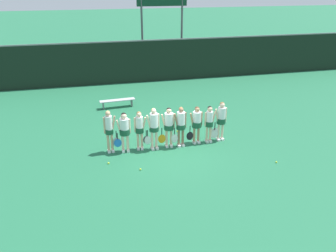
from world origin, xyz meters
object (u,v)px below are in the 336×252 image
object	(u,v)px
player_7	(209,122)
tennis_ball_3	(157,140)
scoreboard	(162,3)
player_1	(124,129)
tennis_ball_2	(109,163)
tennis_ball_5	(156,130)
bench_courtside	(117,101)
player_2	(140,128)
player_4	(169,124)
player_5	(181,124)
tennis_ball_0	(276,162)
player_8	(221,118)
tennis_ball_4	(140,169)
player_0	(109,129)
player_3	(154,125)
player_6	(197,122)
tennis_ball_1	(177,131)

from	to	relation	value
player_7	tennis_ball_3	distance (m)	2.41
scoreboard	player_1	world-z (taller)	scoreboard
tennis_ball_2	tennis_ball_5	bearing A→B (deg)	47.46
bench_courtside	scoreboard	bearing A→B (deg)	52.91
player_2	player_4	bearing A→B (deg)	2.35
player_5	tennis_ball_0	size ratio (longest dim) A/B	26.40
player_2	player_8	xyz separation A→B (m)	(3.49, 0.03, 0.08)
tennis_ball_2	player_1	bearing A→B (deg)	49.04
tennis_ball_0	tennis_ball_4	world-z (taller)	tennis_ball_4
player_0	player_5	distance (m)	2.88
scoreboard	bench_courtside	xyz separation A→B (m)	(-3.78, -5.92, -4.55)
player_3	tennis_ball_0	size ratio (longest dim) A/B	27.25
player_5	player_1	bearing A→B (deg)	171.62
scoreboard	player_1	bearing A→B (deg)	-109.58
bench_courtside	player_7	world-z (taller)	player_7
tennis_ball_3	tennis_ball_2	bearing A→B (deg)	-144.72
bench_courtside	player_0	world-z (taller)	player_0
tennis_ball_2	tennis_ball_3	distance (m)	2.67
player_6	scoreboard	bearing A→B (deg)	83.16
tennis_ball_4	tennis_ball_0	bearing A→B (deg)	-7.31
scoreboard	tennis_ball_5	size ratio (longest dim) A/B	92.87
bench_courtside	tennis_ball_2	size ratio (longest dim) A/B	27.33
player_1	player_8	bearing A→B (deg)	2.83
player_3	bench_courtside	bearing A→B (deg)	94.55
player_5	player_6	xyz separation A→B (m)	(0.72, 0.14, -0.05)
player_2	player_4	distance (m)	1.19
player_2	player_1	bearing A→B (deg)	-168.93
player_7	player_0	bearing A→B (deg)	178.05
player_0	tennis_ball_0	world-z (taller)	player_0
tennis_ball_0	tennis_ball_2	distance (m)	6.39
player_5	bench_courtside	bearing A→B (deg)	105.68
player_8	tennis_ball_2	world-z (taller)	player_8
player_0	tennis_ball_3	xyz separation A→B (m)	(2.01, 0.58, -1.00)
tennis_ball_3	bench_courtside	bearing A→B (deg)	106.34
player_8	tennis_ball_3	world-z (taller)	player_8
scoreboard	tennis_ball_3	size ratio (longest dim) A/B	96.92
player_6	player_8	bearing A→B (deg)	-1.15
player_7	player_8	bearing A→B (deg)	4.60
player_4	tennis_ball_5	xyz separation A→B (m)	(-0.19, 1.68, -0.99)
player_3	tennis_ball_4	xyz separation A→B (m)	(-0.80, -1.50, -1.03)
bench_courtside	tennis_ball_3	size ratio (longest dim) A/B	29.30
player_1	player_4	world-z (taller)	player_4
player_6	tennis_ball_1	distance (m)	1.63
tennis_ball_1	scoreboard	bearing A→B (deg)	81.78
tennis_ball_0	tennis_ball_4	size ratio (longest dim) A/B	0.96
tennis_ball_1	player_2	bearing A→B (deg)	-146.77
tennis_ball_0	tennis_ball_2	xyz separation A→B (m)	(-6.24, 1.37, 0.00)
player_5	tennis_ball_4	xyz separation A→B (m)	(-1.93, -1.51, -0.99)
tennis_ball_5	tennis_ball_4	bearing A→B (deg)	-110.73
player_5	player_6	size ratio (longest dim) A/B	1.06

